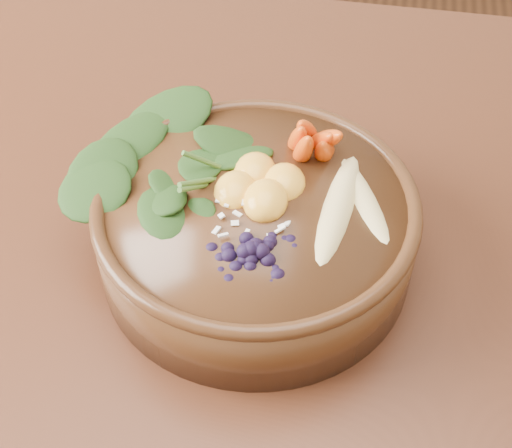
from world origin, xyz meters
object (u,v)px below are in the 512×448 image
at_px(stoneware_bowl, 256,231).
at_px(kale_heap, 213,135).
at_px(mandarin_cluster, 260,174).
at_px(blueberry_pile, 254,236).
at_px(carrot_cluster, 320,113).
at_px(banana_halves, 353,192).
at_px(dining_table, 230,251).

xyz_separation_m(stoneware_bowl, kale_heap, (-0.05, 0.06, 0.07)).
distance_m(kale_heap, mandarin_cluster, 0.07).
xyz_separation_m(mandarin_cluster, blueberry_pile, (0.01, -0.08, 0.00)).
bearing_deg(stoneware_bowl, carrot_cluster, 62.25).
xyz_separation_m(banana_halves, blueberry_pile, (-0.08, -0.08, 0.01)).
bearing_deg(stoneware_bowl, blueberry_pile, -81.20).
height_order(stoneware_bowl, mandarin_cluster, mandarin_cluster).
distance_m(dining_table, carrot_cluster, 0.24).
bearing_deg(stoneware_bowl, kale_heap, 132.81).
bearing_deg(blueberry_pile, carrot_cluster, 76.39).
height_order(kale_heap, mandarin_cluster, kale_heap).
xyz_separation_m(banana_halves, mandarin_cluster, (-0.09, 0.01, 0.00)).
height_order(mandarin_cluster, blueberry_pile, blueberry_pile).
xyz_separation_m(kale_heap, carrot_cluster, (0.10, 0.03, 0.02)).
relative_size(kale_heap, mandarin_cluster, 2.07).
distance_m(carrot_cluster, mandarin_cluster, 0.09).
bearing_deg(mandarin_cluster, kale_heap, 144.16).
relative_size(dining_table, kale_heap, 7.89).
bearing_deg(blueberry_pile, banana_halves, 44.43).
relative_size(kale_heap, carrot_cluster, 2.38).
relative_size(kale_heap, banana_halves, 1.16).
height_order(banana_halves, mandarin_cluster, mandarin_cluster).
bearing_deg(dining_table, kale_heap, -104.65).
bearing_deg(mandarin_cluster, carrot_cluster, 56.14).
bearing_deg(banana_halves, dining_table, 146.56).
height_order(carrot_cluster, blueberry_pile, carrot_cluster).
xyz_separation_m(dining_table, blueberry_pile, (0.06, -0.15, 0.20)).
height_order(carrot_cluster, banana_halves, carrot_cluster).
relative_size(dining_table, blueberry_pile, 11.18).
bearing_deg(blueberry_pile, mandarin_cluster, 96.68).
relative_size(carrot_cluster, blueberry_pile, 0.60).
xyz_separation_m(carrot_cluster, banana_halves, (0.04, -0.08, -0.03)).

